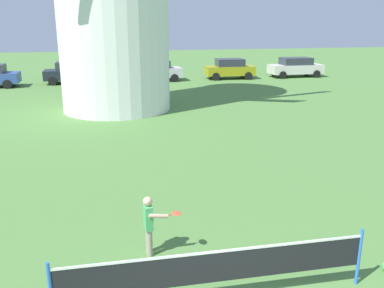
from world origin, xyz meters
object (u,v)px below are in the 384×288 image
(tennis_net, at_px, (216,267))
(player_far, at_px, (150,222))
(parked_car_silver, at_px, (153,71))
(parked_car_mustard, at_px, (230,68))
(parked_car_cream, at_px, (296,67))
(parked_car_black, at_px, (73,72))

(tennis_net, height_order, player_far, player_far)
(parked_car_silver, relative_size, parked_car_mustard, 1.13)
(parked_car_cream, bearing_deg, parked_car_black, -179.96)
(player_far, distance_m, parked_car_mustard, 26.45)
(player_far, distance_m, parked_car_black, 25.04)
(player_far, distance_m, parked_car_cream, 28.83)
(tennis_net, height_order, parked_car_black, parked_car_black)
(player_far, relative_size, parked_car_mustard, 0.33)
(tennis_net, relative_size, parked_car_black, 1.32)
(player_far, height_order, parked_car_mustard, parked_car_mustard)
(tennis_net, height_order, parked_car_mustard, parked_car_mustard)
(parked_car_black, bearing_deg, player_far, -83.02)
(parked_car_cream, bearing_deg, player_far, -120.39)
(parked_car_silver, height_order, parked_car_mustard, same)
(parked_car_black, distance_m, parked_car_mustard, 12.04)
(tennis_net, height_order, parked_car_cream, parked_car_cream)
(player_far, relative_size, parked_car_silver, 0.29)
(player_far, bearing_deg, parked_car_black, 96.98)
(parked_car_silver, bearing_deg, player_far, -96.72)
(tennis_net, bearing_deg, parked_car_silver, 85.70)
(player_far, relative_size, parked_car_black, 0.31)
(tennis_net, distance_m, parked_car_mustard, 27.84)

